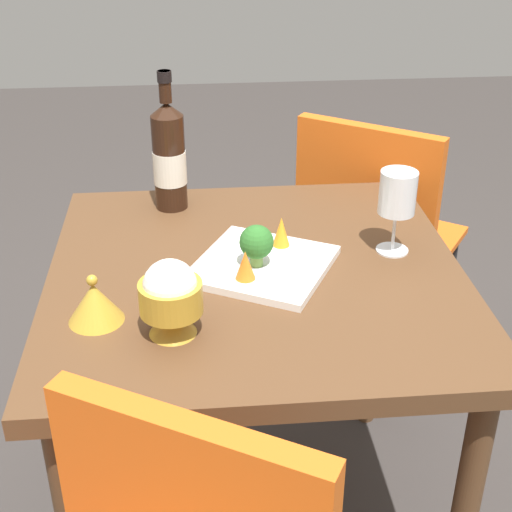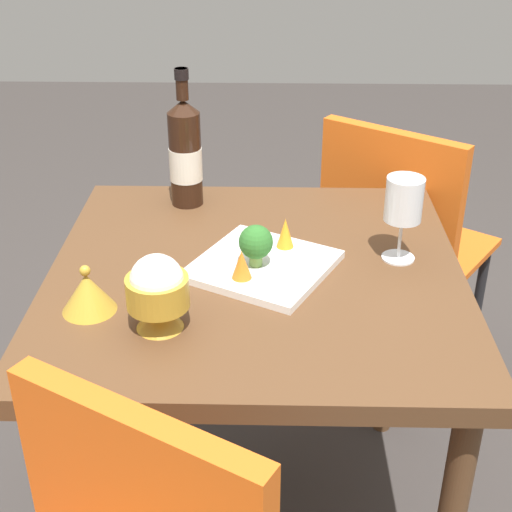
{
  "view_description": "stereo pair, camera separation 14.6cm",
  "coord_description": "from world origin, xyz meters",
  "px_view_note": "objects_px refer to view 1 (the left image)",
  "views": [
    {
      "loc": [
        -1.27,
        0.12,
        1.46
      ],
      "look_at": [
        0.0,
        0.0,
        0.76
      ],
      "focal_mm": 51.38,
      "sensor_mm": 36.0,
      "label": 1
    },
    {
      "loc": [
        -1.28,
        -0.03,
        1.46
      ],
      "look_at": [
        0.0,
        0.0,
        0.76
      ],
      "focal_mm": 51.38,
      "sensor_mm": 36.0,
      "label": 2
    }
  ],
  "objects_px": {
    "wine_glass": "(398,195)",
    "rice_bowl": "(171,297)",
    "chair_near_window": "(373,227)",
    "wine_bottle": "(169,156)",
    "serving_plate": "(263,265)",
    "broccoli_floret": "(257,243)",
    "carrot_garnish_right": "(281,231)",
    "carrot_garnish_left": "(245,265)",
    "rice_bowl_lid": "(95,302)"
  },
  "relations": [
    {
      "from": "wine_glass",
      "to": "carrot_garnish_left",
      "type": "xyz_separation_m",
      "value": [
        -0.11,
        0.32,
        -0.08
      ]
    },
    {
      "from": "wine_glass",
      "to": "carrot_garnish_left",
      "type": "distance_m",
      "value": 0.35
    },
    {
      "from": "carrot_garnish_right",
      "to": "serving_plate",
      "type": "bearing_deg",
      "value": 145.3
    },
    {
      "from": "rice_bowl_lid",
      "to": "broccoli_floret",
      "type": "xyz_separation_m",
      "value": [
        0.15,
        -0.3,
        0.03
      ]
    },
    {
      "from": "wine_glass",
      "to": "broccoli_floret",
      "type": "height_order",
      "value": "wine_glass"
    },
    {
      "from": "rice_bowl_lid",
      "to": "wine_bottle",
      "type": "bearing_deg",
      "value": -15.37
    },
    {
      "from": "wine_bottle",
      "to": "broccoli_floret",
      "type": "height_order",
      "value": "wine_bottle"
    },
    {
      "from": "serving_plate",
      "to": "rice_bowl_lid",
      "type": "bearing_deg",
      "value": 117.05
    },
    {
      "from": "rice_bowl",
      "to": "chair_near_window",
      "type": "bearing_deg",
      "value": -35.81
    },
    {
      "from": "rice_bowl_lid",
      "to": "broccoli_floret",
      "type": "bearing_deg",
      "value": -64.23
    },
    {
      "from": "chair_near_window",
      "to": "wine_glass",
      "type": "distance_m",
      "value": 0.6
    },
    {
      "from": "rice_bowl_lid",
      "to": "carrot_garnish_right",
      "type": "bearing_deg",
      "value": -57.9
    },
    {
      "from": "rice_bowl_lid",
      "to": "carrot_garnish_right",
      "type": "height_order",
      "value": "rice_bowl_lid"
    },
    {
      "from": "chair_near_window",
      "to": "broccoli_floret",
      "type": "distance_m",
      "value": 0.73
    },
    {
      "from": "wine_bottle",
      "to": "serving_plate",
      "type": "relative_size",
      "value": 0.96
    },
    {
      "from": "rice_bowl",
      "to": "broccoli_floret",
      "type": "bearing_deg",
      "value": -40.01
    },
    {
      "from": "wine_glass",
      "to": "broccoli_floret",
      "type": "bearing_deg",
      "value": 102.16
    },
    {
      "from": "wine_glass",
      "to": "carrot_garnish_right",
      "type": "distance_m",
      "value": 0.25
    },
    {
      "from": "broccoli_floret",
      "to": "carrot_garnish_right",
      "type": "xyz_separation_m",
      "value": [
        0.08,
        -0.06,
        -0.02
      ]
    },
    {
      "from": "rice_bowl_lid",
      "to": "carrot_garnish_left",
      "type": "distance_m",
      "value": 0.29
    },
    {
      "from": "wine_glass",
      "to": "carrot_garnish_right",
      "type": "height_order",
      "value": "wine_glass"
    },
    {
      "from": "rice_bowl_lid",
      "to": "serving_plate",
      "type": "xyz_separation_m",
      "value": [
        0.16,
        -0.32,
        -0.03
      ]
    },
    {
      "from": "serving_plate",
      "to": "broccoli_floret",
      "type": "height_order",
      "value": "broccoli_floret"
    },
    {
      "from": "carrot_garnish_left",
      "to": "carrot_garnish_right",
      "type": "relative_size",
      "value": 0.92
    },
    {
      "from": "carrot_garnish_left",
      "to": "carrot_garnish_right",
      "type": "xyz_separation_m",
      "value": [
        0.13,
        -0.09,
        0.0
      ]
    },
    {
      "from": "carrot_garnish_right",
      "to": "chair_near_window",
      "type": "bearing_deg",
      "value": -33.96
    },
    {
      "from": "serving_plate",
      "to": "broccoli_floret",
      "type": "xyz_separation_m",
      "value": [
        -0.01,
        0.01,
        0.06
      ]
    },
    {
      "from": "wine_bottle",
      "to": "broccoli_floret",
      "type": "relative_size",
      "value": 3.77
    },
    {
      "from": "wine_bottle",
      "to": "rice_bowl_lid",
      "type": "xyz_separation_m",
      "value": [
        -0.47,
        0.13,
        -0.09
      ]
    },
    {
      "from": "carrot_garnish_right",
      "to": "rice_bowl",
      "type": "bearing_deg",
      "value": 141.18
    },
    {
      "from": "rice_bowl",
      "to": "serving_plate",
      "type": "bearing_deg",
      "value": -40.0
    },
    {
      "from": "wine_bottle",
      "to": "rice_bowl",
      "type": "xyz_separation_m",
      "value": [
        -0.53,
        -0.01,
        -0.05
      ]
    },
    {
      "from": "wine_glass",
      "to": "carrot_garnish_left",
      "type": "relative_size",
      "value": 3.04
    },
    {
      "from": "carrot_garnish_right",
      "to": "wine_glass",
      "type": "bearing_deg",
      "value": -94.14
    },
    {
      "from": "serving_plate",
      "to": "broccoli_floret",
      "type": "bearing_deg",
      "value": 140.21
    },
    {
      "from": "chair_near_window",
      "to": "rice_bowl",
      "type": "distance_m",
      "value": 0.97
    },
    {
      "from": "chair_near_window",
      "to": "broccoli_floret",
      "type": "bearing_deg",
      "value": -88.81
    },
    {
      "from": "wine_glass",
      "to": "rice_bowl",
      "type": "distance_m",
      "value": 0.53
    },
    {
      "from": "rice_bowl",
      "to": "broccoli_floret",
      "type": "xyz_separation_m",
      "value": [
        0.2,
        -0.17,
        -0.01
      ]
    },
    {
      "from": "broccoli_floret",
      "to": "chair_near_window",
      "type": "bearing_deg",
      "value": -34.21
    },
    {
      "from": "serving_plate",
      "to": "wine_bottle",
      "type": "bearing_deg",
      "value": 30.61
    },
    {
      "from": "wine_glass",
      "to": "broccoli_floret",
      "type": "relative_size",
      "value": 2.09
    },
    {
      "from": "rice_bowl_lid",
      "to": "carrot_garnish_left",
      "type": "height_order",
      "value": "rice_bowl_lid"
    },
    {
      "from": "chair_near_window",
      "to": "wine_bottle",
      "type": "relative_size",
      "value": 2.63
    },
    {
      "from": "wine_bottle",
      "to": "rice_bowl_lid",
      "type": "bearing_deg",
      "value": 164.63
    },
    {
      "from": "serving_plate",
      "to": "carrot_garnish_left",
      "type": "distance_m",
      "value": 0.09
    },
    {
      "from": "chair_near_window",
      "to": "carrot_garnish_right",
      "type": "distance_m",
      "value": 0.63
    },
    {
      "from": "chair_near_window",
      "to": "wine_glass",
      "type": "height_order",
      "value": "wine_glass"
    },
    {
      "from": "rice_bowl",
      "to": "carrot_garnish_right",
      "type": "height_order",
      "value": "rice_bowl"
    },
    {
      "from": "wine_glass",
      "to": "rice_bowl_lid",
      "type": "distance_m",
      "value": 0.64
    }
  ]
}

